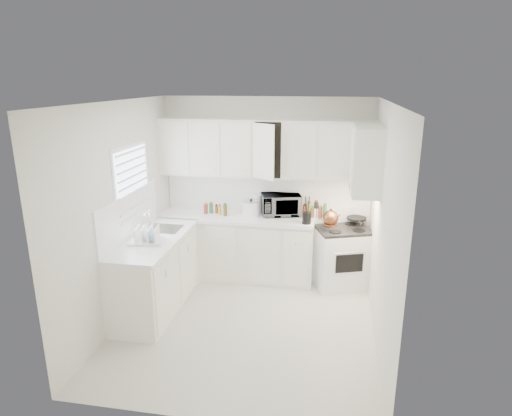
% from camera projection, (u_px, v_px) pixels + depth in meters
% --- Properties ---
extents(floor, '(3.20, 3.20, 0.00)m').
position_uv_depth(floor, '(246.00, 324.00, 5.32)').
color(floor, silver).
rests_on(floor, ground).
extents(ceiling, '(3.20, 3.20, 0.00)m').
position_uv_depth(ceiling, '(244.00, 102.00, 4.58)').
color(ceiling, white).
rests_on(ceiling, ground).
extents(wall_back, '(3.00, 0.00, 3.00)m').
position_uv_depth(wall_back, '(267.00, 188.00, 6.46)').
color(wall_back, white).
rests_on(wall_back, ground).
extents(wall_front, '(3.00, 0.00, 3.00)m').
position_uv_depth(wall_front, '(205.00, 284.00, 3.44)').
color(wall_front, white).
rests_on(wall_front, ground).
extents(wall_left, '(0.00, 3.20, 3.20)m').
position_uv_depth(wall_left, '(120.00, 214.00, 5.20)').
color(wall_left, white).
rests_on(wall_left, ground).
extents(wall_right, '(0.00, 3.20, 3.20)m').
position_uv_depth(wall_right, '(383.00, 229.00, 4.70)').
color(wall_right, white).
rests_on(wall_right, ground).
extents(window_blinds, '(0.06, 0.96, 1.06)m').
position_uv_depth(window_blinds, '(133.00, 187.00, 5.46)').
color(window_blinds, white).
rests_on(window_blinds, wall_left).
extents(lower_cabinets_back, '(2.22, 0.60, 0.90)m').
position_uv_depth(lower_cabinets_back, '(237.00, 248.00, 6.48)').
color(lower_cabinets_back, white).
rests_on(lower_cabinets_back, floor).
extents(lower_cabinets_left, '(0.60, 1.60, 0.90)m').
position_uv_depth(lower_cabinets_left, '(156.00, 275.00, 5.58)').
color(lower_cabinets_left, white).
rests_on(lower_cabinets_left, floor).
extents(countertop_back, '(2.24, 0.64, 0.05)m').
position_uv_depth(countertop_back, '(236.00, 217.00, 6.34)').
color(countertop_back, white).
rests_on(countertop_back, lower_cabinets_back).
extents(countertop_left, '(0.64, 1.62, 0.05)m').
position_uv_depth(countertop_left, '(154.00, 240.00, 5.44)').
color(countertop_left, white).
rests_on(countertop_left, lower_cabinets_left).
extents(backsplash_back, '(2.98, 0.02, 0.55)m').
position_uv_depth(backsplash_back, '(267.00, 193.00, 6.47)').
color(backsplash_back, white).
rests_on(backsplash_back, wall_back).
extents(backsplash_left, '(0.02, 1.60, 0.55)m').
position_uv_depth(backsplash_left, '(129.00, 215.00, 5.41)').
color(backsplash_left, white).
rests_on(backsplash_left, wall_left).
extents(upper_cabinets_back, '(3.00, 0.33, 0.80)m').
position_uv_depth(upper_cabinets_back, '(265.00, 177.00, 6.25)').
color(upper_cabinets_back, white).
rests_on(upper_cabinets_back, wall_back).
extents(upper_cabinets_right, '(0.33, 0.90, 0.80)m').
position_uv_depth(upper_cabinets_right, '(364.00, 191.00, 5.45)').
color(upper_cabinets_right, white).
rests_on(upper_cabinets_right, wall_right).
extents(sink, '(0.42, 0.38, 0.30)m').
position_uv_depth(sink, '(164.00, 220.00, 5.73)').
color(sink, gray).
rests_on(sink, countertop_left).
extents(stove, '(0.87, 0.79, 1.10)m').
position_uv_depth(stove, '(342.00, 249.00, 6.17)').
color(stove, white).
rests_on(stove, floor).
extents(tea_kettle, '(0.32, 0.29, 0.24)m').
position_uv_depth(tea_kettle, '(331.00, 217.00, 5.90)').
color(tea_kettle, brown).
rests_on(tea_kettle, stove).
extents(frying_pan, '(0.35, 0.50, 0.04)m').
position_uv_depth(frying_pan, '(357.00, 218.00, 6.17)').
color(frying_pan, black).
rests_on(frying_pan, stove).
extents(microwave, '(0.61, 0.44, 0.37)m').
position_uv_depth(microwave, '(281.00, 202.00, 6.32)').
color(microwave, gray).
rests_on(microwave, countertop_back).
extents(rice_cooker, '(0.32, 0.32, 0.25)m').
position_uv_depth(rice_cooker, '(251.00, 207.00, 6.29)').
color(rice_cooker, white).
rests_on(rice_cooker, countertop_back).
extents(paper_towel, '(0.12, 0.12, 0.27)m').
position_uv_depth(paper_towel, '(258.00, 204.00, 6.43)').
color(paper_towel, white).
rests_on(paper_towel, countertop_back).
extents(utensil_crock, '(0.13, 0.13, 0.39)m').
position_uv_depth(utensil_crock, '(307.00, 210.00, 5.92)').
color(utensil_crock, black).
rests_on(utensil_crock, countertop_back).
extents(dish_rack, '(0.44, 0.36, 0.22)m').
position_uv_depth(dish_rack, '(146.00, 234.00, 5.26)').
color(dish_rack, white).
rests_on(dish_rack, countertop_left).
extents(spice_left_0, '(0.06, 0.06, 0.13)m').
position_uv_depth(spice_left_0, '(208.00, 207.00, 6.51)').
color(spice_left_0, brown).
rests_on(spice_left_0, countertop_back).
extents(spice_left_1, '(0.06, 0.06, 0.13)m').
position_uv_depth(spice_left_1, '(211.00, 209.00, 6.42)').
color(spice_left_1, '#246C3E').
rests_on(spice_left_1, countertop_back).
extents(spice_left_2, '(0.06, 0.06, 0.13)m').
position_uv_depth(spice_left_2, '(218.00, 207.00, 6.49)').
color(spice_left_2, '#A73816').
rests_on(spice_left_2, countertop_back).
extents(spice_left_3, '(0.06, 0.06, 0.13)m').
position_uv_depth(spice_left_3, '(221.00, 209.00, 6.39)').
color(spice_left_3, gold).
rests_on(spice_left_3, countertop_back).
extents(spice_left_4, '(0.06, 0.06, 0.13)m').
position_uv_depth(spice_left_4, '(228.00, 208.00, 6.46)').
color(spice_left_4, brown).
rests_on(spice_left_4, countertop_back).
extents(sauce_right_0, '(0.06, 0.06, 0.19)m').
position_uv_depth(sauce_right_0, '(305.00, 209.00, 6.30)').
color(sauce_right_0, '#A73816').
rests_on(sauce_right_0, countertop_back).
extents(sauce_right_1, '(0.06, 0.06, 0.19)m').
position_uv_depth(sauce_right_1, '(309.00, 210.00, 6.24)').
color(sauce_right_1, gold).
rests_on(sauce_right_1, countertop_back).
extents(sauce_right_2, '(0.06, 0.06, 0.19)m').
position_uv_depth(sauce_right_2, '(313.00, 209.00, 6.29)').
color(sauce_right_2, brown).
rests_on(sauce_right_2, countertop_back).
extents(sauce_right_3, '(0.06, 0.06, 0.19)m').
position_uv_depth(sauce_right_3, '(317.00, 211.00, 6.22)').
color(sauce_right_3, black).
rests_on(sauce_right_3, countertop_back).
extents(sauce_right_4, '(0.06, 0.06, 0.19)m').
position_uv_depth(sauce_right_4, '(321.00, 210.00, 6.27)').
color(sauce_right_4, brown).
rests_on(sauce_right_4, countertop_back).
extents(sauce_right_5, '(0.06, 0.06, 0.19)m').
position_uv_depth(sauce_right_5, '(324.00, 211.00, 6.20)').
color(sauce_right_5, '#246C3E').
rests_on(sauce_right_5, countertop_back).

